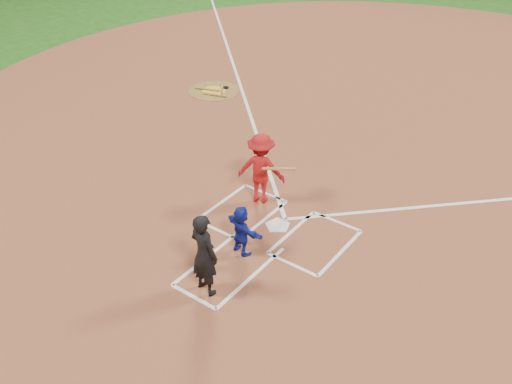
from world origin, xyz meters
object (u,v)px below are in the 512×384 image
Objects in this scene: home_plate at (278,225)px; catcher at (241,230)px; umpire at (204,254)px; batter_at_plate at (261,169)px; on_deck_circle at (214,91)px.

home_plate is 0.54× the size of catcher.
umpire is (0.15, -1.30, 0.31)m from catcher.
batter_at_plate reaches higher than home_plate.
home_plate is 1.39m from batter_at_plate.
home_plate is at bearing -34.24° from batter_at_plate.
umpire is at bearing 109.81° from catcher.
catcher reaches higher than on_deck_circle.
batter_at_plate is at bearing -64.35° from umpire.
home_plate is at bearing -39.69° from on_deck_circle.
catcher is 0.65× the size of batter_at_plate.
batter_at_plate reaches higher than on_deck_circle.
home_plate is 0.35× the size of batter_at_plate.
catcher is at bearing 85.90° from home_plate.
home_plate is at bearing -80.68° from catcher.
umpire reaches higher than batter_at_plate.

